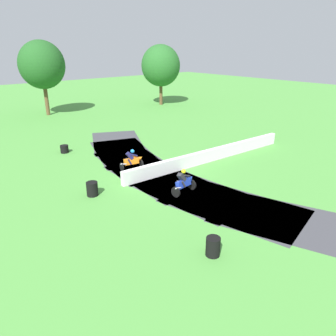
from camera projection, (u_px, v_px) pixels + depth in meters
The scene contains 11 objects.
ground_plane at pixel (157, 176), 20.63m from camera, with size 120.00×120.00×0.00m, color #4C933D.
track_asphalt at pixel (167, 173), 21.09m from camera, with size 7.92×25.06×0.01m.
safety_barrier at pixel (211, 155), 23.20m from camera, with size 0.30×14.70×0.90m, color white.
motorcycle_lead_orange at pixel (132, 160), 21.56m from camera, with size 1.71×0.97×1.42m.
motorcycle_chase_blue at pixel (184, 182), 18.17m from camera, with size 1.68×0.86×1.43m.
tire_stack_near at pixel (64, 149), 25.04m from camera, with size 0.62×0.62×0.60m.
tire_stack_mid_a at pixel (92, 189), 17.88m from camera, with size 0.63×0.63×0.80m.
tire_stack_mid_b at pixel (213, 247), 12.78m from camera, with size 0.58×0.58×0.80m.
traffic_cone at pixel (204, 153), 24.33m from camera, with size 0.28×0.28×0.44m, color orange.
tree_far_left at pixel (42, 65), 36.60m from camera, with size 5.14×5.14×8.45m.
tree_far_right at pixel (161, 66), 43.45m from camera, with size 5.22×5.22×7.98m.
Camera 1 is at (-11.80, -14.99, 7.91)m, focal length 34.38 mm.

